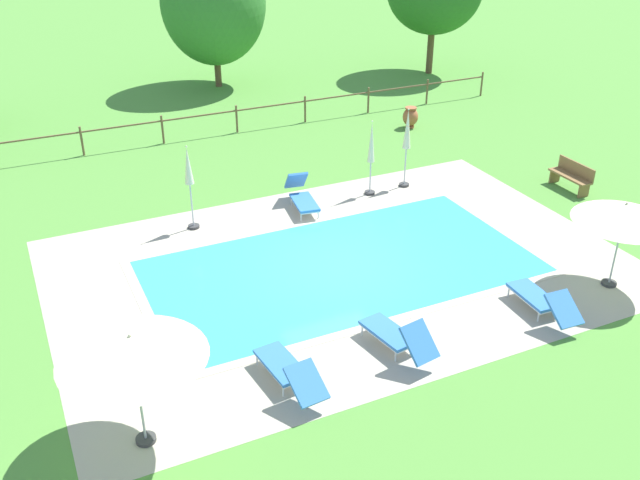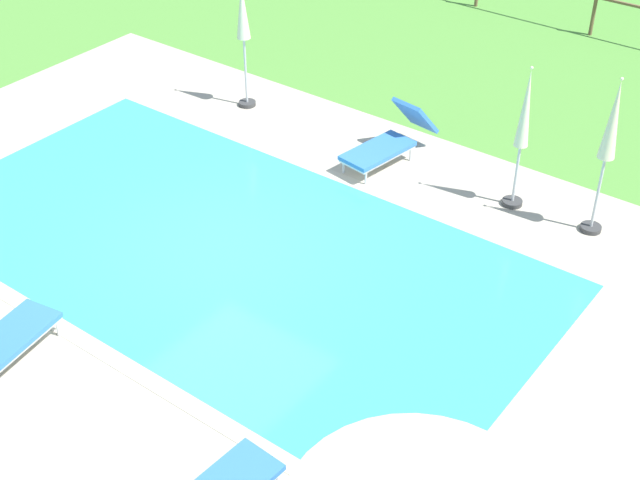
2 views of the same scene
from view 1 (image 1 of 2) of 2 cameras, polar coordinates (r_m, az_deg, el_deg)
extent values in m
plane|color=#518E38|center=(17.76, 1.76, -2.16)|extent=(160.00, 160.00, 0.00)
cube|color=#B2A893|center=(17.76, 1.76, -2.15)|extent=(14.18, 9.57, 0.01)
cube|color=#38C6D1|center=(17.76, 1.76, -2.14)|extent=(9.61, 5.00, 0.01)
cube|color=#C0B59F|center=(19.84, -1.67, 1.30)|extent=(10.09, 0.24, 0.01)
cube|color=#C0B59F|center=(15.83, 6.07, -6.43)|extent=(10.09, 0.24, 0.01)
cube|color=#C0B59F|center=(20.22, 14.31, 0.93)|extent=(0.24, 5.00, 0.01)
cube|color=#C0B59F|center=(16.43, -13.84, -5.76)|extent=(0.24, 5.00, 0.01)
cube|color=#3370BC|center=(14.90, 5.56, -7.42)|extent=(0.81, 1.38, 0.07)
cube|color=#3370BC|center=(14.17, 8.09, -8.23)|extent=(0.70, 0.74, 0.64)
cube|color=silver|center=(14.93, 5.55, -7.59)|extent=(0.77, 1.35, 0.04)
cylinder|color=silver|center=(15.21, 3.44, -7.30)|extent=(0.04, 0.04, 0.28)
cylinder|color=silver|center=(15.48, 4.94, -6.67)|extent=(0.04, 0.04, 0.28)
cylinder|color=silver|center=(14.54, 6.16, -9.34)|extent=(0.04, 0.04, 0.28)
cylinder|color=silver|center=(14.82, 7.67, -8.63)|extent=(0.04, 0.04, 0.28)
cube|color=#3370BC|center=(14.00, -3.20, -9.97)|extent=(0.73, 1.35, 0.07)
cube|color=#3370BC|center=(13.17, -1.10, -11.54)|extent=(0.67, 0.81, 0.50)
cube|color=silver|center=(14.03, -3.19, -10.14)|extent=(0.70, 1.33, 0.04)
cylinder|color=silver|center=(14.41, -5.14, -9.66)|extent=(0.04, 0.04, 0.28)
cylinder|color=silver|center=(14.59, -3.33, -9.05)|extent=(0.04, 0.04, 0.28)
cylinder|color=silver|center=(13.64, -3.02, -12.11)|extent=(0.04, 0.04, 0.28)
cylinder|color=silver|center=(13.82, -1.12, -11.42)|extent=(0.04, 0.04, 0.28)
cube|color=#3370BC|center=(20.43, -1.27, 3.09)|extent=(0.79, 1.38, 0.07)
cube|color=#3370BC|center=(21.12, -1.95, 4.88)|extent=(0.69, 0.69, 0.68)
cube|color=silver|center=(20.45, -1.27, 2.95)|extent=(0.76, 1.35, 0.04)
cylinder|color=silver|center=(20.09, -0.14, 2.09)|extent=(0.04, 0.04, 0.28)
cylinder|color=silver|center=(19.96, -1.54, 1.90)|extent=(0.04, 0.04, 0.28)
cylinder|color=silver|center=(21.05, -1.00, 3.35)|extent=(0.04, 0.04, 0.28)
cylinder|color=silver|center=(20.93, -2.34, 3.18)|extent=(0.04, 0.04, 0.28)
cube|color=#3370BC|center=(16.74, 16.95, -4.29)|extent=(0.67, 1.33, 0.07)
cube|color=#3370BC|center=(16.00, 19.22, -5.32)|extent=(0.64, 0.77, 0.52)
cube|color=silver|center=(16.77, 16.92, -4.45)|extent=(0.64, 1.30, 0.04)
cylinder|color=silver|center=(17.05, 15.08, -4.07)|extent=(0.04, 0.04, 0.28)
cylinder|color=silver|center=(17.33, 16.44, -3.71)|extent=(0.04, 0.04, 0.28)
cylinder|color=silver|center=(16.34, 17.32, -5.94)|extent=(0.04, 0.04, 0.28)
cylinder|color=silver|center=(16.64, 18.71, -5.52)|extent=(0.04, 0.04, 0.28)
cylinder|color=#383838|center=(18.36, 22.42, -3.27)|extent=(0.36, 0.36, 0.08)
cylinder|color=#B2B5B7|center=(17.88, 23.01, -0.44)|extent=(0.04, 0.04, 2.14)
cone|color=beige|center=(17.52, 23.53, 2.07)|extent=(2.35, 2.35, 0.44)
sphere|color=beige|center=(17.43, 23.67, 2.74)|extent=(0.06, 0.06, 0.06)
cylinder|color=#383838|center=(13.17, -13.96, -15.44)|extent=(0.36, 0.36, 0.08)
cylinder|color=#B2B5B7|center=(12.47, -14.53, -11.81)|extent=(0.04, 0.04, 2.24)
cone|color=beige|center=(11.91, -15.06, -8.38)|extent=(2.49, 2.49, 0.43)
sphere|color=beige|center=(11.78, -15.20, -7.49)|extent=(0.06, 0.06, 0.06)
cylinder|color=#383838|center=(21.77, 4.06, 3.86)|extent=(0.32, 0.32, 0.08)
cylinder|color=#B2B5B7|center=(21.58, 4.10, 5.06)|extent=(0.04, 0.04, 1.07)
cone|color=beige|center=(21.15, 4.21, 7.95)|extent=(0.22, 0.22, 1.25)
sphere|color=beige|center=(20.94, 4.27, 9.60)|extent=(0.05, 0.05, 0.05)
cylinder|color=#383838|center=(19.94, -10.22, 1.09)|extent=(0.32, 0.32, 0.08)
cylinder|color=#B2B5B7|center=(19.67, -10.37, 2.74)|extent=(0.04, 0.04, 1.35)
cone|color=beige|center=(19.20, -10.67, 5.97)|extent=(0.25, 0.25, 1.04)
sphere|color=beige|center=(19.01, -10.82, 7.47)|extent=(0.05, 0.05, 0.05)
cylinder|color=#383838|center=(22.44, 6.84, 4.48)|extent=(0.32, 0.32, 0.08)
cylinder|color=#B2B5B7|center=(22.21, 6.93, 5.90)|extent=(0.04, 0.04, 1.28)
cone|color=beige|center=(21.78, 7.12, 8.92)|extent=(0.25, 0.25, 1.20)
sphere|color=beige|center=(21.58, 7.22, 10.48)|extent=(0.05, 0.05, 0.05)
cube|color=olive|center=(23.22, 19.66, 4.89)|extent=(0.44, 1.50, 0.06)
cube|color=olive|center=(23.27, 20.11, 5.48)|extent=(0.05, 1.50, 0.40)
cube|color=olive|center=(22.90, 20.64, 3.76)|extent=(0.40, 0.06, 0.41)
cube|color=olive|center=(23.72, 18.54, 4.94)|extent=(0.40, 0.06, 0.41)
cylinder|color=#A85B38|center=(27.78, 7.31, 9.13)|extent=(0.33, 0.33, 0.08)
ellipsoid|color=#A85B38|center=(27.66, 7.36, 9.90)|extent=(0.59, 0.59, 0.70)
cylinder|color=#A85B38|center=(27.55, 7.40, 10.59)|extent=(0.45, 0.45, 0.06)
cylinder|color=brown|center=(25.94, -18.78, 7.61)|extent=(0.08, 0.08, 1.05)
cylinder|color=brown|center=(26.36, -12.67, 8.74)|extent=(0.08, 0.08, 1.05)
cylinder|color=brown|center=(27.06, -6.78, 9.74)|extent=(0.08, 0.08, 1.05)
cylinder|color=brown|center=(28.04, -1.22, 10.58)|extent=(0.08, 0.08, 1.05)
cylinder|color=brown|center=(29.26, 3.95, 11.26)|extent=(0.08, 0.08, 1.05)
cylinder|color=brown|center=(30.70, 8.69, 11.82)|extent=(0.08, 0.08, 1.05)
cylinder|color=brown|center=(32.32, 13.00, 12.25)|extent=(0.08, 0.08, 1.05)
cube|color=brown|center=(26.96, -6.82, 10.39)|extent=(22.69, 0.05, 0.05)
cylinder|color=brown|center=(35.57, 8.96, 15.15)|extent=(0.31, 0.31, 2.41)
cylinder|color=brown|center=(33.29, -8.32, 13.67)|extent=(0.30, 0.30, 1.68)
ellipsoid|color=#33752D|center=(32.71, -8.67, 18.53)|extent=(4.61, 4.61, 5.39)
camera|label=2|loc=(15.84, 45.16, 16.43)|focal=50.97mm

